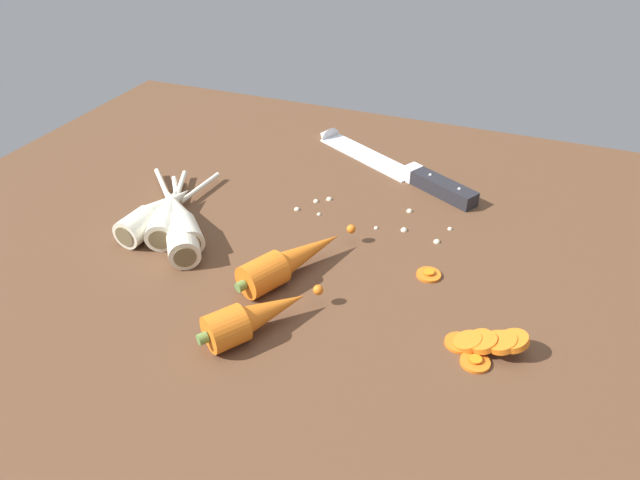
% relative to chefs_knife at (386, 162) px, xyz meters
% --- Properties ---
extents(ground_plane, '(1.20, 0.90, 0.04)m').
position_rel_chefs_knife_xyz_m(ground_plane, '(-0.01, -0.24, -0.03)').
color(ground_plane, brown).
extents(chefs_knife, '(0.32, 0.20, 0.04)m').
position_rel_chefs_knife_xyz_m(chefs_knife, '(0.00, 0.00, 0.00)').
color(chefs_knife, silver).
rests_on(chefs_knife, ground_plane).
extents(whole_carrot, '(0.10, 0.17, 0.04)m').
position_rel_chefs_knife_xyz_m(whole_carrot, '(-0.03, -0.32, 0.01)').
color(whole_carrot, orange).
rests_on(whole_carrot, ground_plane).
extents(whole_carrot_second, '(0.10, 0.13, 0.04)m').
position_rel_chefs_knife_xyz_m(whole_carrot_second, '(-0.02, -0.43, 0.01)').
color(whole_carrot_second, orange).
rests_on(whole_carrot_second, ground_plane).
extents(parsnip_front, '(0.19, 0.19, 0.04)m').
position_rel_chefs_knife_xyz_m(parsnip_front, '(-0.21, -0.28, 0.01)').
color(parsnip_front, silver).
rests_on(parsnip_front, ground_plane).
extents(parsnip_mid_left, '(0.10, 0.19, 0.04)m').
position_rel_chefs_knife_xyz_m(parsnip_mid_left, '(-0.23, -0.28, 0.01)').
color(parsnip_mid_left, silver).
rests_on(parsnip_mid_left, ground_plane).
extents(parsnip_mid_right, '(0.05, 0.21, 0.04)m').
position_rel_chefs_knife_xyz_m(parsnip_mid_right, '(-0.24, -0.29, 0.01)').
color(parsnip_mid_right, silver).
rests_on(parsnip_mid_right, ground_plane).
extents(parsnip_back, '(0.16, 0.20, 0.04)m').
position_rel_chefs_knife_xyz_m(parsnip_back, '(-0.19, -0.30, 0.01)').
color(parsnip_back, silver).
rests_on(parsnip_back, ground_plane).
extents(carrot_slice_stack, '(0.08, 0.04, 0.03)m').
position_rel_chefs_knife_xyz_m(carrot_slice_stack, '(0.22, -0.37, 0.00)').
color(carrot_slice_stack, orange).
rests_on(carrot_slice_stack, ground_plane).
extents(carrot_slice_stray_near, '(0.03, 0.03, 0.01)m').
position_rel_chefs_knife_xyz_m(carrot_slice_stray_near, '(0.13, -0.26, -0.00)').
color(carrot_slice_stray_near, orange).
rests_on(carrot_slice_stray_near, ground_plane).
extents(carrot_slice_stray_mid, '(0.03, 0.03, 0.01)m').
position_rel_chefs_knife_xyz_m(carrot_slice_stray_mid, '(0.21, -0.39, -0.00)').
color(carrot_slice_stray_mid, orange).
rests_on(carrot_slice_stray_mid, ground_plane).
extents(mince_crumbs, '(0.22, 0.07, 0.01)m').
position_rel_chefs_knife_xyz_m(mince_crumbs, '(0.03, -0.16, -0.00)').
color(mince_crumbs, beige).
rests_on(mince_crumbs, ground_plane).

